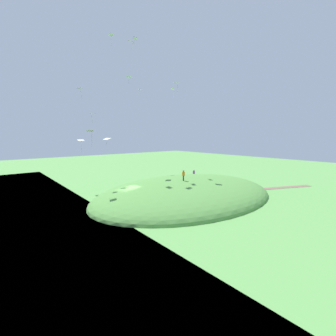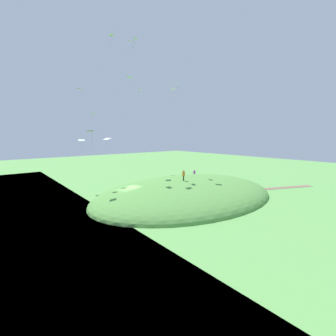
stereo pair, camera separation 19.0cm
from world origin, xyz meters
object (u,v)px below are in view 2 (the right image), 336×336
Objects in this scene: person_walking_path at (194,173)px; kite_2 at (140,90)px; kite_5 at (81,141)px; kite_6 at (135,39)px; kite_0 at (111,35)px; kite_10 at (129,77)px; kite_3 at (93,114)px; kite_8 at (173,90)px; kite_1 at (176,83)px; kite_9 at (80,89)px; kite_11 at (131,42)px; kite_4 at (107,139)px; person_on_hilltop at (184,174)px; kite_7 at (90,132)px.

person_walking_path is 21.33m from kite_2.
kite_6 is (7.78, -5.24, 16.45)m from kite_5.
kite_0 is 6.53m from kite_10.
kite_8 reaches higher than kite_3.
kite_8 is at bearing -38.75° from kite_10.
kite_1 is 1.37× the size of kite_2.
kite_3 is at bearing 135.01° from kite_8.
kite_0 is 1.56× the size of kite_6.
kite_9 reaches higher than person_walking_path.
kite_3 is 13.73m from kite_11.
kite_6 is 0.71× the size of kite_9.
kite_2 is 10.40m from kite_3.
kite_5 is at bearing 103.77° from kite_4.
person_on_hilltop is 1.21× the size of kite_4.
kite_5 is at bearing -150.44° from kite_3.
kite_0 is 3.46m from kite_11.
kite_9 is at bearing 159.24° from kite_8.
person_walking_path is at bearing -15.66° from kite_2.
kite_0 is 0.85× the size of kite_5.
kite_1 reaches higher than kite_9.
person_on_hilltop is 1.07× the size of kite_11.
kite_8 reaches higher than person_on_hilltop.
person_walking_path is at bearing 25.50° from kite_8.
kite_0 is 1.45× the size of kite_2.
kite_4 is at bearing -99.09° from kite_3.
kite_0 is (-19.90, -0.87, 23.83)m from person_walking_path.
kite_4 is 6.81m from kite_5.
kite_11 is at bearing 145.24° from kite_1.
kite_4 is at bearing 106.79° from person_on_hilltop.
person_on_hilltop is at bearing -65.13° from kite_3.
kite_4 is 8.56m from kite_9.
kite_11 is at bearing -0.86° from kite_4.
kite_3 is at bearing 82.92° from person_on_hilltop.
kite_10 is (-4.62, -3.91, 0.89)m from kite_2.
kite_6 is 0.76× the size of kite_11.
kite_7 is at bearing -113.70° from kite_3.
kite_10 reaches higher than kite_3.
kite_1 is at bearing 129.74° from person_walking_path.
person_on_hilltop is 0.89× the size of person_walking_path.
kite_8 reaches higher than kite_7.
kite_9 is at bearing 80.82° from kite_7.
person_on_hilltop is 23.36m from kite_6.
kite_1 is 10.00m from kite_6.
kite_4 is 4.31m from kite_7.
kite_6 is at bearing -71.25° from kite_10.
kite_2 reaches higher than kite_5.
kite_0 is at bearing -151.54° from kite_2.
kite_0 is 1.27× the size of kite_10.
kite_6 is (-16.21, -1.94, 23.98)m from person_walking_path.
kite_9 is (-12.75, 7.46, -1.32)m from kite_1.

